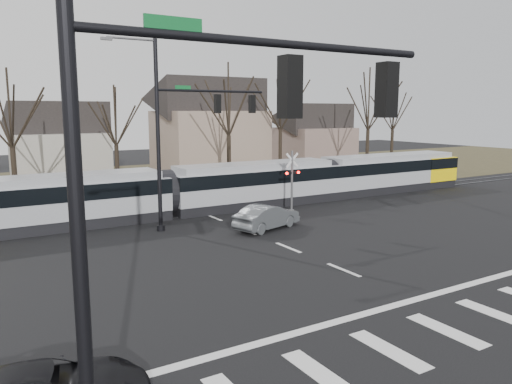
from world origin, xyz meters
TOP-DOWN VIEW (x-y plane):
  - ground at (0.00, 0.00)m, footprint 140.00×140.00m
  - grass_verge at (0.00, 32.00)m, footprint 140.00×28.00m
  - crosswalk at (0.00, -4.00)m, footprint 27.00×2.60m
  - stop_line at (0.00, -1.80)m, footprint 28.00×0.35m
  - lane_dashes at (0.00, 16.00)m, footprint 0.18×30.00m
  - rail_pair at (0.00, 15.80)m, footprint 90.00×1.52m
  - tram at (4.02, 16.00)m, footprint 39.48×2.93m
  - sedan at (1.20, 9.80)m, footprint 3.87×5.04m
  - signal_pole_near_left at (-10.41, -6.00)m, footprint 9.28×0.44m
  - signal_pole_far at (-2.41, 12.50)m, footprint 9.28×0.44m
  - rail_crossing_signal at (5.00, 12.79)m, footprint 1.08×0.36m
  - tree_row at (2.00, 26.00)m, footprint 59.20×7.20m
  - house_b at (-5.00, 36.00)m, footprint 8.64×7.56m
  - house_c at (9.00, 33.00)m, footprint 10.80×8.64m
  - house_d at (24.00, 35.00)m, footprint 8.64×7.56m

SIDE VIEW (x-z plane):
  - ground at x=0.00m, z-range 0.00..0.00m
  - grass_verge at x=0.00m, z-range 0.00..0.01m
  - crosswalk at x=0.00m, z-range 0.00..0.01m
  - stop_line at x=0.00m, z-range 0.00..0.01m
  - lane_dashes at x=0.00m, z-range 0.00..0.01m
  - rail_pair at x=0.00m, z-range 0.00..0.06m
  - sedan at x=1.20m, z-range 0.00..1.38m
  - tram at x=4.02m, z-range 0.13..3.13m
  - rail_crossing_signal at x=5.00m, z-range -0.11..3.89m
  - house_b at x=-5.00m, z-range 0.14..7.79m
  - house_d at x=24.00m, z-range 0.14..7.79m
  - tree_row at x=2.00m, z-range 0.00..10.00m
  - house_c at x=9.00m, z-range 0.18..10.28m
  - signal_pole_near_left at x=-10.41m, z-range 0.60..10.80m
  - signal_pole_far at x=-2.41m, z-range 0.60..10.80m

